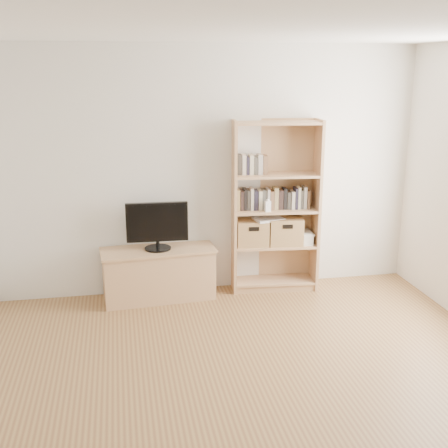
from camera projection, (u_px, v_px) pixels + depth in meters
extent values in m
cube|color=brown|center=(268.00, 420.00, 3.89)|extent=(4.50, 5.00, 0.01)
cube|color=silver|center=(209.00, 172.00, 5.91)|extent=(4.50, 0.02, 2.60)
cube|color=white|center=(277.00, 24.00, 3.19)|extent=(4.50, 5.00, 0.01)
cube|color=tan|center=(159.00, 275.00, 5.88)|extent=(1.17, 0.51, 0.52)
cube|color=tan|center=(275.00, 207.00, 5.98)|extent=(0.95, 0.41, 1.84)
cube|color=black|center=(157.00, 226.00, 5.74)|extent=(0.63, 0.07, 0.49)
cube|color=#978152|center=(275.00, 199.00, 5.98)|extent=(0.77, 0.18, 0.21)
cube|color=#978152|center=(257.00, 164.00, 5.85)|extent=(0.42, 0.20, 0.21)
cube|color=white|center=(268.00, 206.00, 5.86)|extent=(0.06, 0.04, 0.11)
cube|color=#AB794D|center=(252.00, 232.00, 6.02)|extent=(0.36, 0.31, 0.27)
cube|color=#AB794D|center=(285.00, 231.00, 6.06)|extent=(0.39, 0.34, 0.29)
cube|color=silver|center=(269.00, 219.00, 5.99)|extent=(0.34, 0.27, 0.02)
cube|color=beige|center=(304.00, 238.00, 6.10)|extent=(0.19, 0.25, 0.11)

